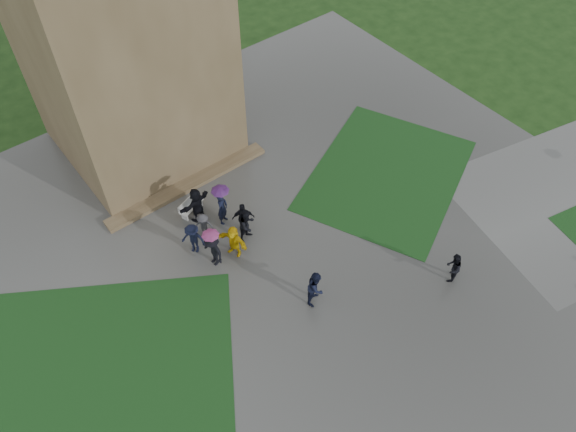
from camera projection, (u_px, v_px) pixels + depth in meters
ground at (325, 334)px, 23.02m from camera, size 120.00×120.00×0.00m
plaza at (294, 301)px, 24.04m from camera, size 34.00×34.00×0.02m
lawn_inset_left at (90, 382)px, 21.63m from camera, size 14.10×13.46×0.01m
lawn_inset_right at (387, 175)px, 28.98m from camera, size 11.12×10.15×0.01m
tower_plinth at (189, 185)px, 28.34m from camera, size 9.00×0.80×0.22m
bench at (190, 206)px, 27.02m from camera, size 1.46×0.87×0.81m
visitor_cluster at (216, 225)px, 25.53m from camera, size 3.65×4.14×2.35m
pedestrian_mid at (316, 287)px, 23.37m from camera, size 1.05×0.90×1.87m
pedestrian_near at (453, 268)px, 24.16m from camera, size 0.89×0.69×1.61m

